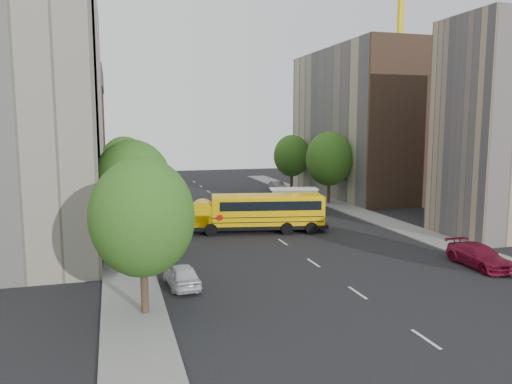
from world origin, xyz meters
name	(u,v)px	position (x,y,z in m)	size (l,w,h in m)	color
ground	(275,236)	(0.00, 0.00, 0.00)	(120.00, 120.00, 0.00)	black
sidewalk_left	(124,231)	(-11.50, 5.00, 0.06)	(3.00, 80.00, 0.12)	slate
sidewalk_right	(372,217)	(11.50, 5.00, 0.06)	(3.00, 80.00, 0.12)	slate
lane_markings	(243,215)	(0.00, 10.00, 0.01)	(0.15, 64.00, 0.01)	silver
building_left_cream	(33,110)	(-18.00, 6.00, 10.00)	(10.00, 26.00, 20.00)	beige
building_left_redbrick	(62,144)	(-18.00, 28.00, 6.50)	(10.00, 15.00, 13.00)	maroon
building_left_near	(9,130)	(-18.00, -4.50, 8.50)	(10.00, 7.00, 17.00)	tan
building_right_near	(510,129)	(18.00, -4.50, 8.50)	(10.00, 7.00, 17.00)	tan
building_right_far	(361,123)	(18.00, 20.00, 9.00)	(10.00, 22.00, 18.00)	tan
building_right_sidewall	(412,123)	(18.00, 9.00, 9.00)	(10.10, 0.30, 18.00)	brown
tower_crane	(414,15)	(30.25, 28.00, 24.48)	(28.50, 1.20, 35.75)	yellow
street_tree_0	(142,217)	(-11.00, -14.00, 4.64)	(4.80, 4.80, 7.41)	#38281C
street_tree_1	(133,185)	(-11.00, -4.00, 4.95)	(5.12, 5.12, 7.90)	#38281C
street_tree_2	(125,166)	(-11.00, 14.00, 4.83)	(4.99, 4.99, 7.71)	#38281C
street_tree_4	(329,159)	(11.00, 14.00, 5.08)	(5.25, 5.25, 8.10)	#38281C
street_tree_5	(292,156)	(11.00, 26.00, 4.70)	(4.86, 4.86, 7.51)	#38281C
school_bus	(257,211)	(-0.85, 2.02, 1.77)	(11.54, 4.66, 3.18)	black
safari_truck	(289,200)	(4.72, 9.64, 1.34)	(6.19, 3.26, 2.52)	black
parked_car_0	(182,275)	(-8.80, -10.40, 0.65)	(1.54, 3.84, 1.31)	silver
parked_car_1	(155,217)	(-8.80, 6.83, 0.78)	(1.66, 4.76, 1.57)	silver
parked_car_2	(137,194)	(-9.54, 22.93, 0.72)	(2.38, 5.17, 1.44)	black
parked_car_3	(479,256)	(9.60, -11.69, 0.70)	(1.96, 4.82, 1.40)	maroon
parked_car_5	(278,186)	(9.07, 26.14, 0.65)	(1.38, 3.97, 1.31)	gray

